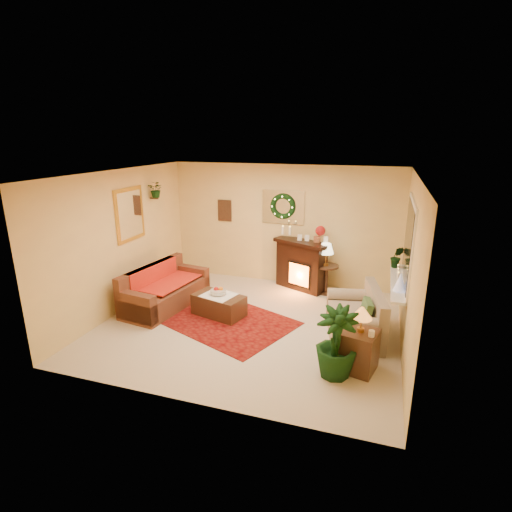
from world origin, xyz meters
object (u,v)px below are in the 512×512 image
(fireplace, at_px, (301,264))
(end_table_square, at_px, (358,352))
(side_table_round, at_px, (326,279))
(loveseat, at_px, (355,312))
(sofa, at_px, (166,285))
(coffee_table, at_px, (219,304))

(fireplace, relative_size, end_table_square, 1.84)
(side_table_round, bearing_deg, end_table_square, -72.70)
(fireplace, xyz_separation_m, loveseat, (1.27, -1.81, -0.13))
(sofa, distance_m, loveseat, 3.54)
(sofa, distance_m, fireplace, 2.85)
(side_table_round, relative_size, end_table_square, 1.05)
(sofa, distance_m, side_table_round, 3.26)
(fireplace, xyz_separation_m, coffee_table, (-1.15, -1.78, -0.34))
(fireplace, xyz_separation_m, end_table_square, (1.40, -2.81, -0.28))
(end_table_square, bearing_deg, sofa, 163.32)
(end_table_square, bearing_deg, coffee_table, 157.95)
(sofa, height_order, fireplace, fireplace)
(fireplace, distance_m, coffee_table, 2.15)
(sofa, xyz_separation_m, coffee_table, (1.13, -0.07, -0.22))
(fireplace, relative_size, coffee_table, 1.17)
(fireplace, bearing_deg, end_table_square, -39.14)
(sofa, distance_m, end_table_square, 3.84)
(sofa, bearing_deg, fireplace, 45.19)
(fireplace, bearing_deg, side_table_round, 12.24)
(loveseat, xyz_separation_m, side_table_round, (-0.70, 1.69, -0.09))
(end_table_square, height_order, coffee_table, end_table_square)
(sofa, relative_size, end_table_square, 3.11)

